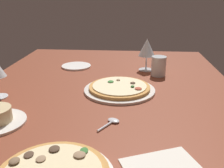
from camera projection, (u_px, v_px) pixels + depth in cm
name	position (u px, v px, depth cm)	size (l,w,h in cm)	color
dining_table	(105.00, 95.00, 107.18)	(150.00, 110.00, 4.00)	brown
pizza_main	(120.00, 88.00, 105.75)	(28.87, 28.87, 3.31)	silver
wine_glass_far	(147.00, 48.00, 129.96)	(8.32, 8.32, 16.27)	silver
water_glass	(159.00, 67.00, 124.20)	(7.05, 7.05, 9.34)	silver
side_plate	(76.00, 66.00, 139.11)	(15.54, 15.54, 0.90)	white
paper_menu	(163.00, 168.00, 60.06)	(12.52, 17.58, 0.30)	silver
spoon	(112.00, 122.00, 80.48)	(9.11, 6.94, 1.00)	silver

